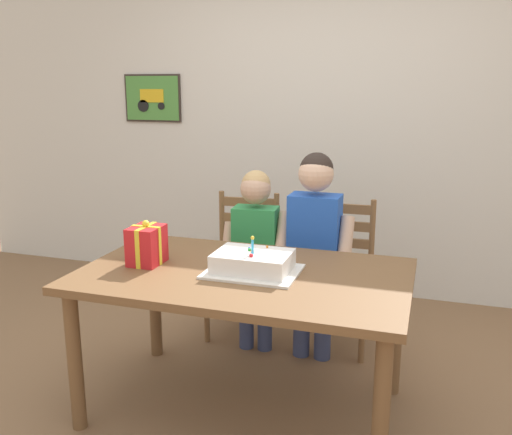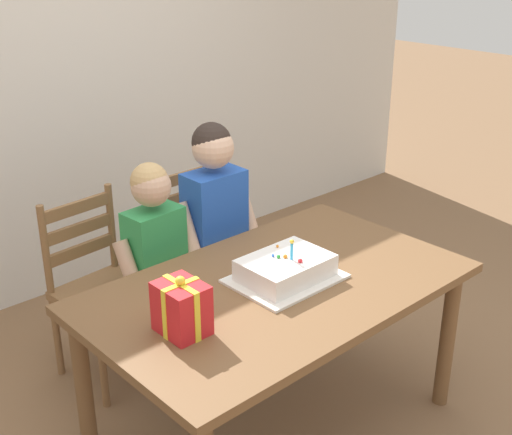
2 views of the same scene
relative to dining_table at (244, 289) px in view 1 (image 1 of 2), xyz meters
name	(u,v)px [view 1 (image 1 of 2)]	position (x,y,z in m)	size (l,w,h in m)	color
ground_plane	(245,408)	(0.00, 0.00, -0.65)	(20.00, 20.00, 0.00)	#846042
back_wall	(323,127)	(-0.01, 1.89, 0.65)	(6.40, 0.11, 2.60)	silver
dining_table	(244,289)	(0.00, 0.00, 0.00)	(1.58, 0.95, 0.74)	brown
birthday_cake	(253,263)	(0.05, 0.00, 0.14)	(0.44, 0.34, 0.19)	white
gift_box_red_large	(147,245)	(-0.51, -0.03, 0.19)	(0.15, 0.19, 0.23)	red
chair_left	(244,263)	(-0.31, 0.90, -0.18)	(0.46, 0.46, 0.92)	brown
chair_right	(337,273)	(0.31, 0.90, -0.18)	(0.43, 0.43, 0.92)	brown
child_older	(314,237)	(0.21, 0.66, 0.11)	(0.45, 0.26, 1.25)	#38426B
child_younger	(256,243)	(-0.15, 0.66, 0.04)	(0.42, 0.24, 1.13)	#38426B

